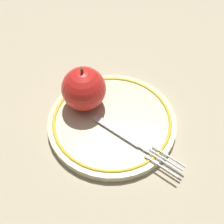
# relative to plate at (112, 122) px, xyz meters

# --- Properties ---
(ground_plane) EXTENTS (2.00, 2.00, 0.00)m
(ground_plane) POSITION_rel_plate_xyz_m (-0.01, -0.01, -0.01)
(ground_plane) COLOR #B9AB8A
(plate) EXTENTS (0.24, 0.24, 0.02)m
(plate) POSITION_rel_plate_xyz_m (0.00, 0.00, 0.00)
(plate) COLOR beige
(plate) RESTS_ON ground_plane
(apple_red_whole) EXTENTS (0.08, 0.08, 0.09)m
(apple_red_whole) POSITION_rel_plate_xyz_m (0.02, -0.06, 0.05)
(apple_red_whole) COLOR red
(apple_red_whole) RESTS_ON plate
(fork) EXTENTS (0.06, 0.19, 0.00)m
(fork) POSITION_rel_plate_xyz_m (0.00, 0.06, 0.01)
(fork) COLOR silver
(fork) RESTS_ON plate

